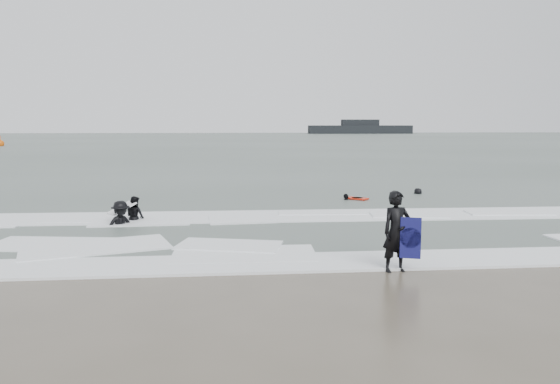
{
  "coord_description": "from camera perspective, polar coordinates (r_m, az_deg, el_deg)",
  "views": [
    {
      "loc": [
        -1.45,
        -13.88,
        3.54
      ],
      "look_at": [
        0.0,
        5.0,
        1.1
      ],
      "focal_mm": 35.0,
      "sensor_mm": 36.0,
      "label": 1
    }
  ],
  "objects": [
    {
      "name": "buoy",
      "position": [
        89.03,
        -27.17,
        4.53
      ],
      "size": [
        1.0,
        1.0,
        1.65
      ],
      "color": "#D55309",
      "rests_on": "ground"
    },
    {
      "name": "surfer_wading",
      "position": [
        20.09,
        -14.87,
        -3.05
      ],
      "size": [
        0.91,
        0.9,
        1.48
      ],
      "primitive_type": "imported",
      "rotation": [
        0.0,
        0.0,
        2.38
      ],
      "color": "black",
      "rests_on": "ground"
    },
    {
      "name": "sea",
      "position": [
        93.95,
        -3.52,
        5.21
      ],
      "size": [
        320.0,
        320.0,
        0.0
      ],
      "primitive_type": "plane",
      "color": "#47544C",
      "rests_on": "ground"
    },
    {
      "name": "surfer_right_near",
      "position": [
        24.73,
        6.94,
        -0.94
      ],
      "size": [
        0.94,
        0.64,
        1.48
      ],
      "primitive_type": "imported",
      "rotation": [
        0.0,
        0.0,
        -2.79
      ],
      "color": "black",
      "rests_on": "ground"
    },
    {
      "name": "surfer_right_far",
      "position": [
        27.46,
        14.21,
        -0.29
      ],
      "size": [
        0.82,
        0.86,
        1.48
      ],
      "primitive_type": "imported",
      "rotation": [
        0.0,
        0.0,
        -2.25
      ],
      "color": "black",
      "rests_on": "ground"
    },
    {
      "name": "vessel_horizon",
      "position": [
        165.02,
        8.35,
        6.58
      ],
      "size": [
        30.53,
        5.45,
        4.14
      ],
      "color": "black",
      "rests_on": "ground"
    },
    {
      "name": "surfer_centre",
      "position": [
        13.43,
        11.97,
        -8.1
      ],
      "size": [
        0.8,
        0.62,
        1.95
      ],
      "primitive_type": "imported",
      "rotation": [
        0.0,
        0.0,
        0.23
      ],
      "color": "black",
      "rests_on": "ground"
    },
    {
      "name": "bodyboards",
      "position": [
        18.88,
        0.91,
        -1.93
      ],
      "size": [
        10.45,
        12.46,
        1.25
      ],
      "color": "#10104D",
      "rests_on": "ground"
    },
    {
      "name": "ground",
      "position": [
        14.39,
        1.53,
        -6.9
      ],
      "size": [
        320.0,
        320.0,
        0.0
      ],
      "primitive_type": "plane",
      "color": "brown",
      "rests_on": "ground"
    },
    {
      "name": "surfer_breaker",
      "position": [
        19.24,
        -16.27,
        -3.56
      ],
      "size": [
        1.29,
        1.21,
        1.75
      ],
      "primitive_type": "imported",
      "rotation": [
        0.0,
        0.0,
        0.67
      ],
      "color": "black",
      "rests_on": "ground"
    },
    {
      "name": "surf_foam",
      "position": [
        17.98,
        0.32,
        -3.88
      ],
      "size": [
        30.03,
        9.06,
        0.09
      ],
      "color": "white",
      "rests_on": "ground"
    }
  ]
}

